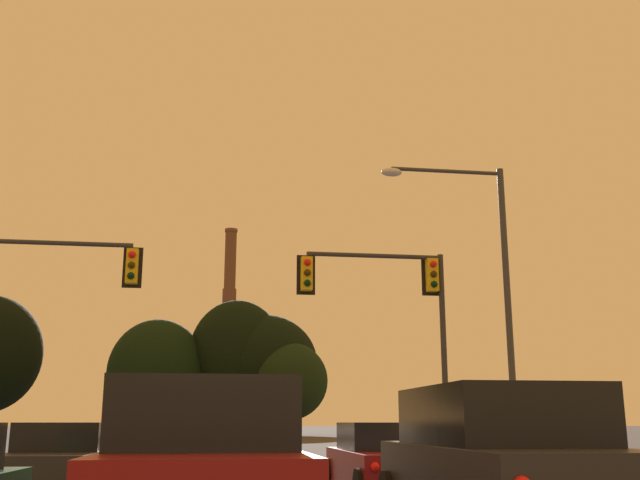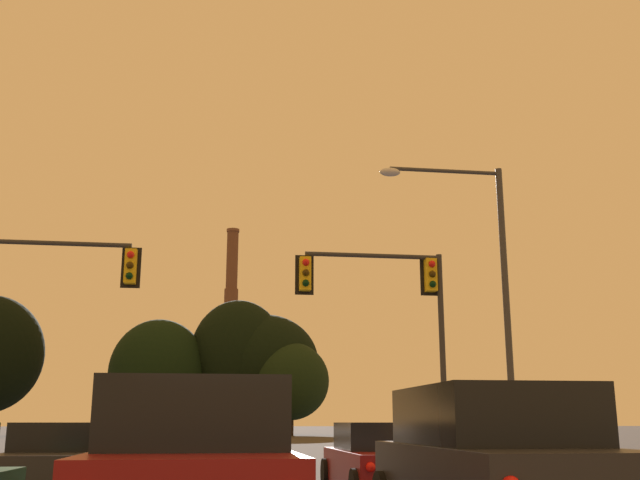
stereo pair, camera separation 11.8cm
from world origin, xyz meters
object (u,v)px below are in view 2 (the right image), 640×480
suv_right_lane_second (495,468)px  suv_center_lane_second (193,474)px  sedan_left_lane_front (59,462)px  smokestack (230,347)px  traffic_light_overhead_right (395,303)px  hatchback_center_lane_front (206,462)px  sedan_right_lane_front (382,461)px  traffic_light_overhead_left (17,292)px  street_lamp (486,279)px

suv_right_lane_second → suv_center_lane_second: size_ratio=1.00×
sedan_left_lane_front → suv_right_lane_second: (6.34, -7.13, 0.23)m
sedan_left_lane_front → smokestack: 163.13m
suv_right_lane_second → smokestack: 170.04m
traffic_light_overhead_right → smokestack: smokestack is taller
hatchback_center_lane_front → sedan_right_lane_front: bearing=2.5°
traffic_light_overhead_left → traffic_light_overhead_right: 11.27m
traffic_light_overhead_left → smokestack: smokestack is taller
traffic_light_overhead_left → smokestack: 156.40m
traffic_light_overhead_right → traffic_light_overhead_left: bearing=179.5°
sedan_left_lane_front → traffic_light_overhead_left: (-2.73, 6.48, 4.45)m
sedan_left_lane_front → traffic_light_overhead_right: 11.51m
sedan_left_lane_front → hatchback_center_lane_front: bearing=-8.9°
hatchback_center_lane_front → sedan_right_lane_front: (3.57, -0.01, 0.00)m
hatchback_center_lane_front → sedan_right_lane_front: 3.57m
hatchback_center_lane_front → street_lamp: 11.07m
sedan_left_lane_front → sedan_right_lane_front: same height
street_lamp → sedan_right_lane_front: bearing=-129.0°
sedan_left_lane_front → traffic_light_overhead_right: (8.54, 6.38, 4.36)m
street_lamp → smokestack: (-3.87, 156.88, 12.95)m
street_lamp → smokestack: bearing=91.4°
traffic_light_overhead_left → traffic_light_overhead_right: bearing=-0.5°
sedan_right_lane_front → traffic_light_overhead_right: bearing=73.9°
hatchback_center_lane_front → traffic_light_overhead_left: size_ratio=0.62×
suv_center_lane_second → smokestack: size_ratio=0.10×
traffic_light_overhead_left → street_lamp: 13.84m
suv_center_lane_second → street_lamp: 16.01m
sedan_right_lane_front → suv_center_lane_second: 8.13m
suv_right_lane_second → traffic_light_overhead_left: (-9.07, 13.61, 4.22)m
hatchback_center_lane_front → smokestack: 163.55m
suv_center_lane_second → traffic_light_overhead_left: bearing=111.4°
sedan_left_lane_front → street_lamp: street_lamp is taller
suv_right_lane_second → sedan_right_lane_front: bearing=89.3°
suv_right_lane_second → street_lamp: bearing=69.4°
sedan_right_lane_front → traffic_light_overhead_left: traffic_light_overhead_left is taller
suv_right_lane_second → traffic_light_overhead_left: traffic_light_overhead_left is taller
suv_right_lane_second → street_lamp: (4.69, 12.24, 4.74)m
hatchback_center_lane_front → suv_right_lane_second: suv_right_lane_second is taller
smokestack → street_lamp: bearing=-88.6°
hatchback_center_lane_front → sedan_left_lane_front: 2.94m
sedan_left_lane_front → suv_center_lane_second: suv_center_lane_second is taller
sedan_right_lane_front → traffic_light_overhead_left: (-9.20, 7.01, 4.45)m
suv_center_lane_second → smokestack: (4.37, 169.76, 17.69)m
sedan_left_lane_front → traffic_light_overhead_left: size_ratio=0.71×
sedan_left_lane_front → smokestack: size_ratio=0.10×
sedan_left_lane_front → street_lamp: (11.03, 5.11, 4.97)m
traffic_light_overhead_right → smokestack: size_ratio=0.14×
suv_right_lane_second → sedan_right_lane_front: 6.61m
hatchback_center_lane_front → street_lamp: street_lamp is taller
sedan_left_lane_front → street_lamp: bearing=26.1°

